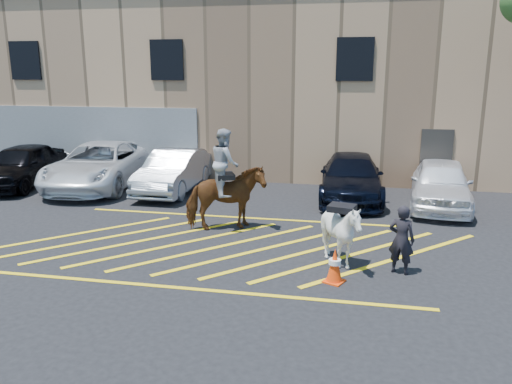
% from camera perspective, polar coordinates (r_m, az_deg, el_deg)
% --- Properties ---
extents(ground, '(90.00, 90.00, 0.00)m').
position_cam_1_polar(ground, '(12.67, -3.62, -5.77)').
color(ground, black).
rests_on(ground, ground).
extents(car_black_suv, '(2.43, 4.81, 1.57)m').
position_cam_1_polar(car_black_suv, '(20.51, -25.23, 2.78)').
color(car_black_suv, black).
rests_on(car_black_suv, ground).
extents(car_white_pickup, '(3.23, 6.08, 1.63)m').
position_cam_1_polar(car_white_pickup, '(19.33, -17.39, 2.95)').
color(car_white_pickup, white).
rests_on(car_white_pickup, ground).
extents(car_silver_sedan, '(1.58, 4.47, 1.47)m').
position_cam_1_polar(car_silver_sedan, '(17.97, -9.36, 2.37)').
color(car_silver_sedan, '#9AA0A8').
rests_on(car_silver_sedan, ground).
extents(car_blue_suv, '(2.14, 5.01, 1.44)m').
position_cam_1_polar(car_blue_suv, '(17.08, 10.82, 1.67)').
color(car_blue_suv, black).
rests_on(car_blue_suv, ground).
extents(car_white_suv, '(2.29, 4.59, 1.50)m').
position_cam_1_polar(car_white_suv, '(16.74, 20.35, 0.90)').
color(car_white_suv, white).
rests_on(car_white_suv, ground).
extents(handler, '(0.63, 0.51, 1.50)m').
position_cam_1_polar(handler, '(11.01, 16.29, -5.25)').
color(handler, black).
rests_on(handler, ground).
extents(warehouse, '(32.42, 10.20, 7.30)m').
position_cam_1_polar(warehouse, '(23.74, 3.71, 12.35)').
color(warehouse, tan).
rests_on(warehouse, ground).
extents(hatching_zone, '(12.60, 5.12, 0.01)m').
position_cam_1_polar(hatching_zone, '(12.40, -3.97, -6.20)').
color(hatching_zone, yellow).
rests_on(hatching_zone, ground).
extents(mounted_bay, '(2.29, 1.71, 2.76)m').
position_cam_1_polar(mounted_bay, '(13.37, -3.54, 0.25)').
color(mounted_bay, brown).
rests_on(mounted_bay, ground).
extents(saddled_white, '(1.49, 1.60, 1.49)m').
position_cam_1_polar(saddled_white, '(11.13, 9.68, -4.66)').
color(saddled_white, silver).
rests_on(saddled_white, ground).
extents(traffic_cone, '(0.50, 0.50, 0.73)m').
position_cam_1_polar(traffic_cone, '(10.39, 8.98, -8.27)').
color(traffic_cone, '#FD400A').
rests_on(traffic_cone, ground).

